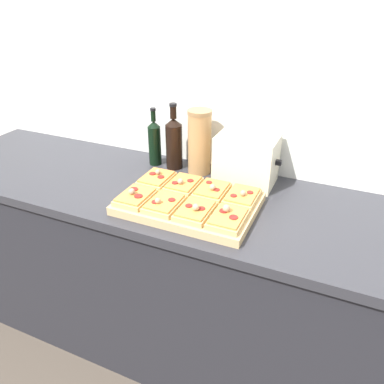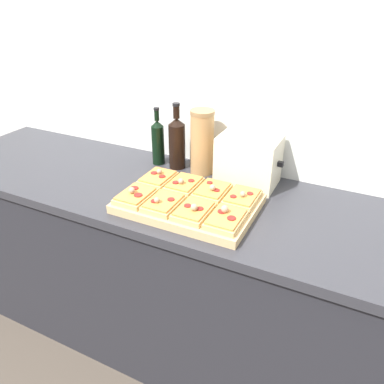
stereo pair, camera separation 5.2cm
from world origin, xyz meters
name	(u,v)px [view 1 (the left image)]	position (x,y,z in m)	size (l,w,h in m)	color
wall_back	(222,97)	(0.00, 0.67, 1.25)	(6.00, 0.06, 2.50)	silver
kitchen_counter	(190,277)	(0.00, 0.32, 0.46)	(2.63, 0.67, 0.92)	#232328
cutting_board	(189,203)	(0.04, 0.22, 0.94)	(0.53, 0.36, 0.03)	tan
pizza_slice_back_left	(157,179)	(-0.15, 0.31, 0.97)	(0.12, 0.16, 0.05)	tan
pizza_slice_back_midleft	(183,184)	(-0.03, 0.31, 0.97)	(0.12, 0.16, 0.05)	tan
pizza_slice_back_midright	(212,190)	(0.10, 0.31, 0.97)	(0.12, 0.16, 0.05)	tan
pizza_slice_back_right	(242,197)	(0.23, 0.31, 0.97)	(0.12, 0.16, 0.05)	tan
pizza_slice_front_left	(135,197)	(-0.15, 0.14, 0.97)	(0.12, 0.16, 0.05)	tan
pizza_slice_front_midleft	(164,204)	(-0.03, 0.13, 0.97)	(0.12, 0.16, 0.05)	tan
pizza_slice_front_midright	(195,211)	(0.10, 0.13, 0.97)	(0.12, 0.16, 0.05)	tan
pizza_slice_front_right	(228,218)	(0.23, 0.14, 0.97)	(0.12, 0.16, 0.06)	tan
olive_oil_bottle	(155,142)	(-0.28, 0.54, 1.04)	(0.06, 0.06, 0.28)	black
wine_bottle	(174,142)	(-0.18, 0.54, 1.05)	(0.08, 0.08, 0.31)	black
grain_jar_tall	(199,142)	(-0.05, 0.54, 1.07)	(0.11, 0.11, 0.30)	#AD7F4C
toaster_oven	(246,159)	(0.18, 0.52, 1.03)	(0.28, 0.19, 0.22)	beige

